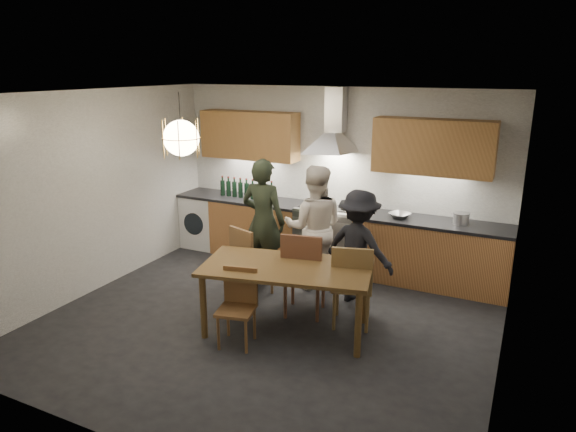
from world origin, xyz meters
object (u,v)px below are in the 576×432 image
at_px(person_mid, 314,227).
at_px(wine_bottles, 247,188).
at_px(person_left, 263,221).
at_px(chair_front, 238,301).
at_px(stock_pot, 461,219).
at_px(chair_back_left, 248,257).
at_px(person_right, 358,247).
at_px(dining_table, 287,273).
at_px(mixing_bowl, 400,215).

distance_m(person_mid, wine_bottles, 1.64).
bearing_deg(person_left, chair_front, 108.47).
height_order(chair_front, person_mid, person_mid).
bearing_deg(stock_pot, chair_back_left, -149.31).
height_order(person_mid, stock_pot, person_mid).
bearing_deg(stock_pot, chair_front, -127.72).
xyz_separation_m(person_right, wine_bottles, (-2.13, 0.93, 0.33)).
bearing_deg(dining_table, person_right, 53.87).
height_order(person_mid, mixing_bowl, person_mid).
height_order(dining_table, chair_front, chair_front).
bearing_deg(person_mid, dining_table, 78.76).
distance_m(person_right, mixing_bowl, 0.96).
height_order(dining_table, person_mid, person_mid).
relative_size(dining_table, person_right, 1.38).
distance_m(person_right, stock_pot, 1.45).
bearing_deg(stock_pot, wine_bottles, -179.69).
xyz_separation_m(chair_back_left, person_left, (-0.05, 0.53, 0.32)).
relative_size(person_right, mixing_bowl, 5.17).
height_order(chair_back_left, person_right, person_right).
xyz_separation_m(chair_front, person_mid, (0.15, 1.70, 0.36)).
height_order(person_right, stock_pot, person_right).
bearing_deg(wine_bottles, chair_back_left, -59.69).
distance_m(chair_front, person_left, 1.70).
distance_m(dining_table, person_mid, 1.28).
distance_m(chair_front, wine_bottles, 2.82).
relative_size(chair_front, person_mid, 0.50).
bearing_deg(chair_front, person_right, 48.68).
distance_m(person_mid, stock_pot, 1.91).
xyz_separation_m(person_right, stock_pot, (1.07, 0.95, 0.25)).
bearing_deg(person_mid, wine_bottles, -47.47).
bearing_deg(wine_bottles, person_mid, -26.97).
height_order(chair_front, person_left, person_left).
relative_size(chair_front, stock_pot, 4.09).
bearing_deg(dining_table, stock_pot, 40.40).
relative_size(chair_back_left, person_mid, 0.56).
relative_size(dining_table, chair_back_left, 2.13).
height_order(person_mid, person_right, person_mid).
height_order(chair_back_left, mixing_bowl, mixing_bowl).
height_order(person_mid, wine_bottles, person_mid).
relative_size(chair_back_left, stock_pot, 4.61).
height_order(mixing_bowl, stock_pot, stock_pot).
xyz_separation_m(chair_front, person_right, (0.83, 1.50, 0.25)).
bearing_deg(chair_front, mixing_bowl, 52.63).
height_order(person_left, mixing_bowl, person_left).
height_order(person_left, stock_pot, person_left).
distance_m(person_left, mixing_bowl, 1.85).
xyz_separation_m(person_mid, person_right, (0.68, -0.19, -0.11)).
relative_size(dining_table, person_left, 1.16).
bearing_deg(person_right, chair_back_left, 32.24).
xyz_separation_m(dining_table, chair_front, (-0.36, -0.44, -0.21)).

